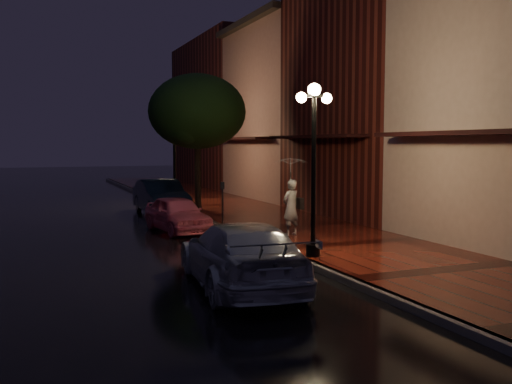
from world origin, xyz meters
name	(u,v)px	position (x,y,z in m)	size (l,w,h in m)	color
ground	(232,234)	(0.00, 0.00, 0.00)	(120.00, 120.00, 0.00)	black
sidewalk	(293,228)	(2.25, 0.00, 0.07)	(4.50, 60.00, 0.15)	#41110B
curb	(232,232)	(0.00, 0.00, 0.07)	(0.25, 60.00, 0.15)	#595451
storefront_mid	(379,81)	(7.00, 2.00, 5.50)	(5.00, 8.00, 11.00)	#511914
storefront_far	(292,115)	(7.00, 10.00, 4.50)	(5.00, 8.00, 9.00)	#8C5951
storefront_extra	(229,115)	(7.00, 20.00, 5.00)	(5.00, 12.00, 10.00)	#511914
streetlamp_near	(314,159)	(0.35, -5.00, 2.60)	(0.96, 0.36, 4.31)	black
streetlamp_far	(175,152)	(0.35, 9.00, 2.60)	(0.96, 0.36, 4.31)	black
street_tree	(198,114)	(0.61, 5.99, 4.24)	(4.16, 4.16, 5.80)	black
pink_car	(178,214)	(-1.56, 1.15, 0.61)	(1.44, 3.57, 1.22)	#E45D76
navy_car	(161,197)	(-0.99, 6.17, 0.74)	(1.56, 4.46, 1.47)	black
silver_car	(241,255)	(-2.25, -6.74, 0.69)	(1.93, 4.75, 1.38)	#B3B4BB
woman_with_umbrella	(291,184)	(1.27, -1.81, 1.75)	(1.01, 1.03, 2.43)	white
parking_meter	(222,198)	(0.15, 1.43, 1.05)	(0.16, 0.14, 1.48)	black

